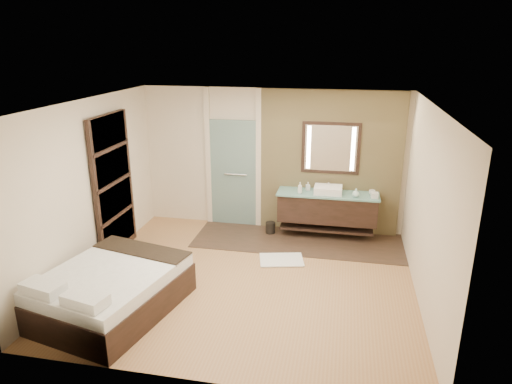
% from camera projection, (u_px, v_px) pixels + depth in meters
% --- Properties ---
extents(floor, '(5.00, 5.00, 0.00)m').
position_uv_depth(floor, '(248.00, 280.00, 7.04)').
color(floor, '#A36F44').
rests_on(floor, ground).
extents(tile_strip, '(3.80, 1.30, 0.01)m').
position_uv_depth(tile_strip, '(298.00, 241.00, 8.41)').
color(tile_strip, '#32271B').
rests_on(tile_strip, floor).
extents(stone_wall, '(2.60, 0.08, 2.70)m').
position_uv_depth(stone_wall, '(330.00, 163.00, 8.47)').
color(stone_wall, tan).
rests_on(stone_wall, floor).
extents(vanity, '(1.85, 0.55, 0.88)m').
position_uv_depth(vanity, '(327.00, 207.00, 8.44)').
color(vanity, black).
rests_on(vanity, stone_wall).
extents(mirror_unit, '(1.06, 0.04, 0.96)m').
position_uv_depth(mirror_unit, '(331.00, 148.00, 8.32)').
color(mirror_unit, black).
rests_on(mirror_unit, stone_wall).
extents(frosted_door, '(1.10, 0.12, 2.70)m').
position_uv_depth(frosted_door, '(233.00, 169.00, 8.87)').
color(frosted_door, '#A4CFCB').
rests_on(frosted_door, floor).
extents(shoji_partition, '(0.06, 1.20, 2.40)m').
position_uv_depth(shoji_partition, '(114.00, 185.00, 7.66)').
color(shoji_partition, black).
rests_on(shoji_partition, floor).
extents(bed, '(1.90, 2.19, 0.73)m').
position_uv_depth(bed, '(110.00, 290.00, 6.17)').
color(bed, black).
rests_on(bed, floor).
extents(bath_mat, '(0.81, 0.65, 0.02)m').
position_uv_depth(bath_mat, '(281.00, 260.00, 7.65)').
color(bath_mat, white).
rests_on(bath_mat, floor).
extents(waste_bin, '(0.24, 0.24, 0.23)m').
position_uv_depth(waste_bin, '(270.00, 228.00, 8.71)').
color(waste_bin, black).
rests_on(waste_bin, floor).
extents(tissue_box, '(0.13, 0.13, 0.10)m').
position_uv_depth(tissue_box, '(375.00, 195.00, 8.07)').
color(tissue_box, silver).
rests_on(tissue_box, vanity).
extents(soap_bottle_a, '(0.10, 0.10, 0.21)m').
position_uv_depth(soap_bottle_a, '(300.00, 188.00, 8.30)').
color(soap_bottle_a, white).
rests_on(soap_bottle_a, vanity).
extents(soap_bottle_b, '(0.09, 0.09, 0.16)m').
position_uv_depth(soap_bottle_b, '(308.00, 186.00, 8.48)').
color(soap_bottle_b, '#B2B2B2').
rests_on(soap_bottle_b, vanity).
extents(soap_bottle_c, '(0.16, 0.16, 0.16)m').
position_uv_depth(soap_bottle_c, '(356.00, 193.00, 8.10)').
color(soap_bottle_c, '#ABD7D2').
rests_on(soap_bottle_c, vanity).
extents(cup, '(0.12, 0.12, 0.09)m').
position_uv_depth(cup, '(372.00, 192.00, 8.24)').
color(cup, silver).
rests_on(cup, vanity).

